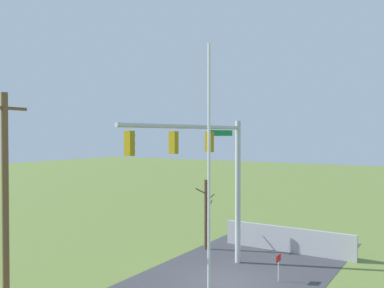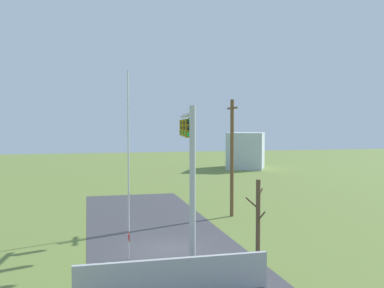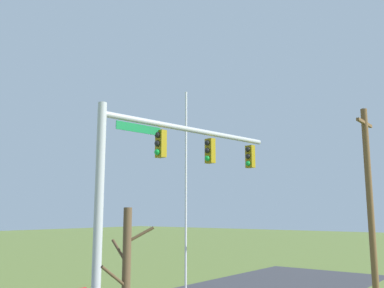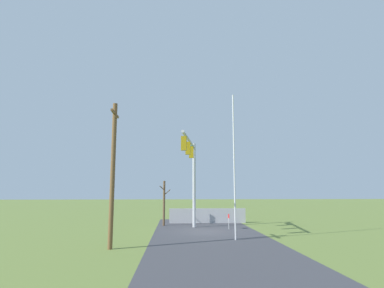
# 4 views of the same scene
# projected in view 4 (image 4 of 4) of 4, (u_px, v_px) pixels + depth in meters

# --- Properties ---
(ground_plane) EXTENTS (160.00, 160.00, 0.00)m
(ground_plane) POSITION_uv_depth(u_px,v_px,m) (206.00, 231.00, 24.10)
(ground_plane) COLOR olive
(road_surface) EXTENTS (28.00, 8.00, 0.01)m
(road_surface) POSITION_uv_depth(u_px,v_px,m) (212.00, 240.00, 20.15)
(road_surface) COLOR #3D3D42
(road_surface) RESTS_ON ground_plane
(sidewalk_corner) EXTENTS (6.00, 6.00, 0.01)m
(sidewalk_corner) POSITION_uv_depth(u_px,v_px,m) (193.00, 226.00, 27.72)
(sidewalk_corner) COLOR #B7B5AD
(sidewalk_corner) RESTS_ON ground_plane
(retaining_fence) EXTENTS (0.20, 7.45, 1.40)m
(retaining_fence) POSITION_uv_depth(u_px,v_px,m) (208.00, 216.00, 30.14)
(retaining_fence) COLOR #A8A8AD
(retaining_fence) RESTS_ON ground_plane
(signal_mast) EXTENTS (7.97, 1.46, 7.32)m
(signal_mast) POSITION_uv_depth(u_px,v_px,m) (191.00, 165.00, 25.20)
(signal_mast) COLOR #B2B5BA
(signal_mast) RESTS_ON ground_plane
(flagpole) EXTENTS (0.10, 0.10, 9.71)m
(flagpole) POSITION_uv_depth(u_px,v_px,m) (234.00, 165.00, 20.65)
(flagpole) COLOR silver
(flagpole) RESTS_ON ground_plane
(utility_pole) EXTENTS (1.90, 0.26, 8.22)m
(utility_pole) POSITION_uv_depth(u_px,v_px,m) (113.00, 171.00, 17.54)
(utility_pole) COLOR brown
(utility_pole) RESTS_ON ground_plane
(bare_tree) EXTENTS (1.27, 1.02, 4.02)m
(bare_tree) POSITION_uv_depth(u_px,v_px,m) (164.00, 202.00, 28.20)
(bare_tree) COLOR brown
(bare_tree) RESTS_ON ground_plane
(open_sign) EXTENTS (0.56, 0.04, 1.22)m
(open_sign) POSITION_uv_depth(u_px,v_px,m) (229.00, 218.00, 25.48)
(open_sign) COLOR silver
(open_sign) RESTS_ON ground_plane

